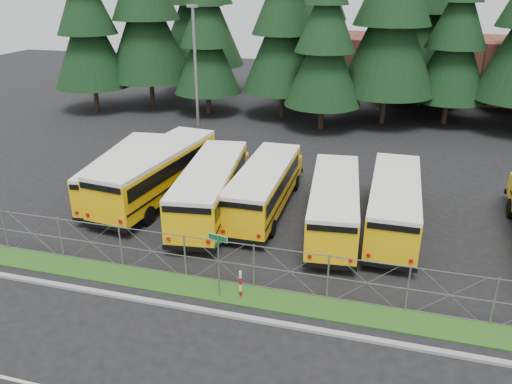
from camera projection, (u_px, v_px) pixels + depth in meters
ground at (283, 278)px, 21.18m from camera, size 120.00×120.00×0.00m
curb at (265, 321)px, 18.41m from camera, size 50.00×0.25×0.12m
grass_verge at (273, 300)px, 19.66m from camera, size 50.00×1.40×0.06m
chainlink_fence at (278, 270)px, 19.90m from camera, size 44.00×0.10×2.00m
brick_building at (419, 66)px, 53.93m from camera, size 22.00×10.00×6.00m
bus_1 at (128, 173)px, 28.86m from camera, size 3.43×10.17×2.61m
bus_2 at (161, 173)px, 28.39m from camera, size 3.95×11.53×2.96m
bus_3 at (212, 189)px, 26.51m from camera, size 3.87×10.88×2.79m
bus_4 at (265, 188)px, 26.86m from camera, size 2.40×10.01×2.62m
bus_5 at (334, 205)px, 24.90m from camera, size 3.30×10.13×2.61m
bus_6 at (394, 204)px, 24.87m from camera, size 2.45×10.16×2.66m
street_sign at (218, 253)px, 19.10m from camera, size 0.83×0.54×2.81m
striped_bollard at (240, 284)px, 19.67m from camera, size 0.11×0.11×1.20m
light_standard at (196, 77)px, 34.17m from camera, size 0.70×0.35×10.14m
conifer_0 at (87, 26)px, 45.23m from camera, size 7.01×7.01×15.51m
conifer_1 at (145, 10)px, 46.17m from camera, size 8.15×8.15×18.03m
conifer_2 at (206, 39)px, 44.28m from camera, size 6.10×6.10×13.49m
conifer_3 at (284, 25)px, 42.91m from camera, size 7.25×7.25×16.02m
conifer_4 at (325, 43)px, 39.45m from camera, size 6.32×6.32×13.97m
conifer_5 at (393, 14)px, 40.21m from camera, size 8.19×8.19×18.12m
conifer_6 at (456, 39)px, 40.93m from camera, size 6.40×6.40×14.15m
conifer_11 at (315, 10)px, 48.52m from camera, size 7.98×7.98×17.64m
conifer_12 at (431, 2)px, 45.93m from camera, size 8.78×8.78×19.43m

